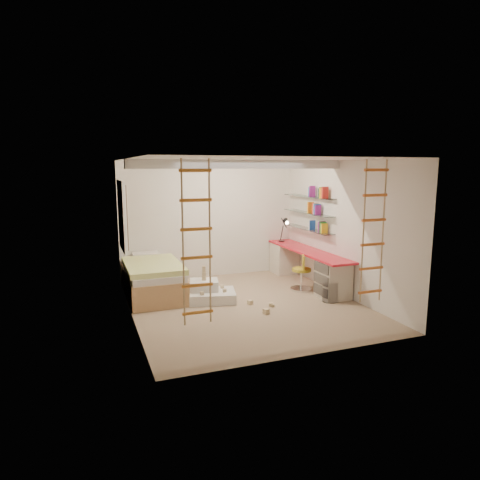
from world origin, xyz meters
name	(u,v)px	position (x,y,z in m)	size (l,w,h in m)	color
floor	(246,305)	(0.00, 0.00, 0.00)	(4.50, 4.50, 0.00)	tan
ceiling_beam	(240,164)	(0.00, 0.30, 2.52)	(4.00, 0.18, 0.16)	white
window_frame	(122,216)	(-1.97, 1.50, 1.55)	(0.06, 1.15, 1.35)	white
window_blind	(124,216)	(-1.93, 1.50, 1.55)	(0.02, 1.00, 1.20)	#4C2D1E
rope_ladder_left	(197,243)	(-1.35, -1.75, 1.52)	(0.41, 0.04, 2.13)	orange
rope_ladder_right	(373,232)	(1.35, -1.75, 1.52)	(0.41, 0.04, 2.13)	orange
waste_bin	(330,292)	(1.55, -0.34, 0.19)	(0.30, 0.30, 0.37)	white
desk	(307,266)	(1.72, 0.86, 0.40)	(0.56, 2.80, 0.75)	red
shelves	(308,213)	(1.87, 1.13, 1.50)	(0.25, 1.80, 0.71)	white
bed	(152,278)	(-1.48, 1.23, 0.33)	(1.02, 2.00, 0.69)	#AD7F51
task_lamp	(285,226)	(1.67, 1.82, 1.14)	(0.14, 0.36, 0.57)	black
swivel_chair	(302,277)	(1.40, 0.49, 0.27)	(0.58, 0.58, 0.73)	#B09821
play_platform	(210,293)	(-0.53, 0.49, 0.15)	(0.98, 0.85, 0.38)	silver
toy_blocks	(231,290)	(-0.22, 0.19, 0.25)	(1.22, 1.22, 0.65)	#CCB284
books	(308,206)	(1.87, 1.13, 1.64)	(0.14, 0.58, 0.92)	yellow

